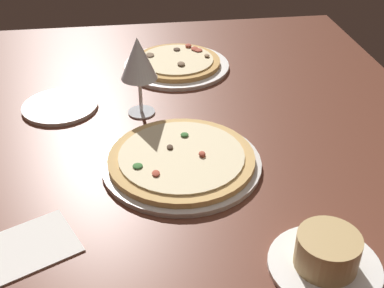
{
  "coord_description": "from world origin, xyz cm",
  "views": [
    {
      "loc": [
        84.42,
        -13.81,
        61.52
      ],
      "look_at": [
        2.68,
        -2.44,
        7.0
      ],
      "focal_mm": 46.8,
      "sensor_mm": 36.0,
      "label": 1
    }
  ],
  "objects_px": {
    "paper_menu": "(10,254)",
    "ramekin_on_saucer": "(326,256)",
    "pizza_main": "(181,160)",
    "pizza_side": "(177,64)",
    "side_plate": "(60,106)",
    "wine_glass_far": "(138,60)"
  },
  "relations": [
    {
      "from": "paper_menu",
      "to": "ramekin_on_saucer",
      "type": "bearing_deg",
      "value": 53.53
    },
    {
      "from": "pizza_main",
      "to": "ramekin_on_saucer",
      "type": "bearing_deg",
      "value": 31.87
    },
    {
      "from": "pizza_side",
      "to": "ramekin_on_saucer",
      "type": "relative_size",
      "value": 1.65
    },
    {
      "from": "ramekin_on_saucer",
      "to": "side_plate",
      "type": "xyz_separation_m",
      "value": [
        -0.56,
        -0.44,
        -0.02
      ]
    },
    {
      "from": "side_plate",
      "to": "paper_menu",
      "type": "xyz_separation_m",
      "value": [
        0.47,
        -0.04,
        -0.0
      ]
    },
    {
      "from": "ramekin_on_saucer",
      "to": "wine_glass_far",
      "type": "bearing_deg",
      "value": -154.01
    },
    {
      "from": "pizza_side",
      "to": "paper_menu",
      "type": "distance_m",
      "value": 0.73
    },
    {
      "from": "pizza_main",
      "to": "ramekin_on_saucer",
      "type": "xyz_separation_m",
      "value": [
        0.29,
        0.18,
        0.01
      ]
    },
    {
      "from": "pizza_side",
      "to": "paper_menu",
      "type": "bearing_deg",
      "value": -27.24
    },
    {
      "from": "wine_glass_far",
      "to": "side_plate",
      "type": "bearing_deg",
      "value": -104.81
    },
    {
      "from": "wine_glass_far",
      "to": "side_plate",
      "type": "relative_size",
      "value": 1.04
    },
    {
      "from": "ramekin_on_saucer",
      "to": "paper_menu",
      "type": "distance_m",
      "value": 0.49
    },
    {
      "from": "pizza_side",
      "to": "side_plate",
      "type": "height_order",
      "value": "pizza_side"
    },
    {
      "from": "pizza_main",
      "to": "paper_menu",
      "type": "xyz_separation_m",
      "value": [
        0.2,
        -0.29,
        -0.01
      ]
    },
    {
      "from": "paper_menu",
      "to": "side_plate",
      "type": "bearing_deg",
      "value": 149.75
    },
    {
      "from": "pizza_main",
      "to": "wine_glass_far",
      "type": "xyz_separation_m",
      "value": [
        -0.22,
        -0.07,
        0.12
      ]
    },
    {
      "from": "side_plate",
      "to": "paper_menu",
      "type": "height_order",
      "value": "side_plate"
    },
    {
      "from": "side_plate",
      "to": "paper_menu",
      "type": "distance_m",
      "value": 0.47
    },
    {
      "from": "side_plate",
      "to": "paper_menu",
      "type": "relative_size",
      "value": 0.87
    },
    {
      "from": "pizza_main",
      "to": "side_plate",
      "type": "xyz_separation_m",
      "value": [
        -0.27,
        -0.25,
        -0.01
      ]
    },
    {
      "from": "pizza_main",
      "to": "wine_glass_far",
      "type": "height_order",
      "value": "wine_glass_far"
    },
    {
      "from": "ramekin_on_saucer",
      "to": "side_plate",
      "type": "height_order",
      "value": "ramekin_on_saucer"
    }
  ]
}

